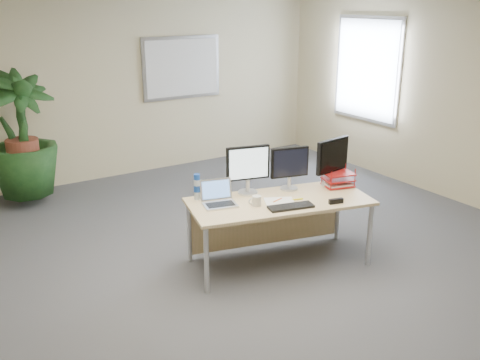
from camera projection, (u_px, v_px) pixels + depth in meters
floor at (264, 291)px, 4.93m from camera, size 8.00×8.00×0.00m
back_wall at (106, 87)px, 7.69m from camera, size 7.00×0.04×2.70m
whiteboard at (182, 68)px, 8.21m from camera, size 1.30×0.04×0.95m
window at (367, 69)px, 8.03m from camera, size 0.04×1.30×1.55m
desk at (276, 210)px, 5.37m from camera, size 1.91×1.15×0.69m
floor_plant at (23, 149)px, 6.77m from camera, size 1.08×1.08×1.50m
monitor_left at (248, 167)px, 5.33m from camera, size 0.44×0.20×0.49m
monitor_right at (290, 166)px, 5.45m from camera, size 0.40×0.18×0.45m
monitor_dark at (332, 159)px, 5.56m from camera, size 0.45×0.21×0.51m
laptop at (218, 198)px, 5.13m from camera, size 0.37×0.34×0.22m
keyboard at (291, 207)px, 5.04m from camera, size 0.46×0.24×0.02m
coffee_mug at (256, 201)px, 5.08m from camera, size 0.13×0.09×0.10m
spiral_notebook at (279, 201)px, 5.19m from camera, size 0.35×0.31×0.01m
orange_pen at (278, 200)px, 5.20m from camera, size 0.13×0.05×0.01m
yellow_highlighter at (297, 199)px, 5.24m from camera, size 0.12×0.04×0.02m
water_bottle at (197, 187)px, 5.22m from camera, size 0.07×0.07×0.26m
letter_tray at (338, 180)px, 5.61m from camera, size 0.35×0.29×0.14m
stapler at (336, 201)px, 5.14m from camera, size 0.15×0.07×0.05m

